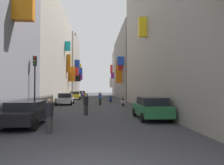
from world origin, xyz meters
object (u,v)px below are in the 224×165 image
Objects in this scene: parked_car_yellow at (75,95)px; scooter_blue at (111,99)px; pedestrian_near_right at (49,116)px; scooter_white at (100,96)px; parked_car_green at (151,108)px; parked_car_blue at (79,94)px; scooter_orange at (71,99)px; scooter_silver at (123,102)px; parked_car_silver at (65,99)px; pedestrian_near_left at (100,98)px; traffic_light_near_corner at (35,75)px; parked_car_black at (26,113)px; parked_car_red at (82,93)px; pedestrian_crossing at (86,105)px; scooter_green at (86,95)px.

scooter_blue is (6.23, -7.78, -0.32)m from parked_car_yellow.
parked_car_yellow is 30.14m from pedestrian_near_right.
scooter_blue is 1.08× the size of scooter_white.
parked_car_green reaches higher than parked_car_blue.
scooter_orange is at bearing -116.59° from scooter_white.
scooter_silver is at bearing -64.20° from parked_car_yellow.
pedestrian_near_left is at bearing -15.24° from parked_car_silver.
scooter_white is 27.32m from traffic_light_near_corner.
parked_car_green is 7.15m from pedestrian_near_right.
pedestrian_near_left reaches higher than parked_car_black.
scooter_white is at bearing 97.43° from scooter_silver.
parked_car_red is at bearing 89.78° from parked_car_blue.
pedestrian_near_left is at bearing 73.10° from parked_car_black.
parked_car_silver is (-0.02, -31.24, 0.02)m from parked_car_red.
parked_car_green reaches higher than scooter_white.
parked_car_green is at bearing -73.40° from parked_car_yellow.
parked_car_green reaches higher than parked_car_red.
pedestrian_crossing is at bearing 151.91° from parked_car_green.
pedestrian_near_right is (-2.65, -16.41, -0.02)m from pedestrian_near_left.
parked_car_green is at bearing 14.54° from parked_car_black.
parked_car_yellow reaches higher than parked_car_black.
parked_car_black is 2.58× the size of pedestrian_crossing.
scooter_blue is at bearing -76.90° from parked_car_red.
pedestrian_crossing is at bearing -97.14° from pedestrian_near_left.
parked_car_green is 2.69× the size of pedestrian_crossing.
pedestrian_crossing is at bearing -114.76° from scooter_silver.
pedestrian_near_right is (1.86, -23.54, 0.34)m from scooter_orange.
scooter_green is (-4.67, 18.20, -0.00)m from scooter_blue.
pedestrian_near_right is (1.82, -39.08, 0.04)m from parked_car_blue.
traffic_light_near_corner reaches higher than scooter_white.
pedestrian_crossing is (3.23, -23.68, 0.03)m from parked_car_yellow.
parked_car_black is 15.63m from parked_car_silver.
parked_car_green is 37.05m from scooter_green.
pedestrian_near_left is (4.47, -22.67, 0.07)m from parked_car_blue.
scooter_white is (-2.91, 29.34, -0.32)m from parked_car_green.
parked_car_red is 42.57m from pedestrian_crossing.
traffic_light_near_corner is (-5.25, -9.69, 2.31)m from pedestrian_near_left.
scooter_orange is 0.38× the size of traffic_light_near_corner.
parked_car_red is (-0.05, 46.87, 0.02)m from parked_car_black.
scooter_silver and scooter_green have the same top height.
pedestrian_crossing is at bearing -100.69° from scooter_blue.
scooter_orange is at bearing 111.75° from parked_car_green.
parked_car_black is 2.55× the size of pedestrian_near_left.
scooter_orange is at bearing 94.53° from pedestrian_near_right.
scooter_silver is at bearing -77.40° from scooter_green.
parked_car_blue is 2.20× the size of scooter_white.
scooter_green is at bearing 99.66° from parked_car_green.
pedestrian_near_left is (-3.30, 12.43, 0.04)m from parked_car_green.
parked_car_red is 42.22m from traffic_light_near_corner.
pedestrian_near_right reaches higher than parked_car_yellow.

